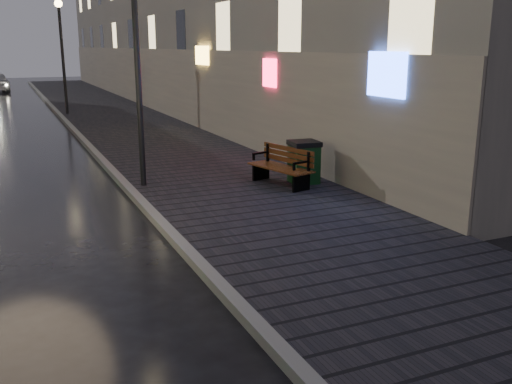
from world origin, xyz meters
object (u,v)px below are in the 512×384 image
lamp_far (62,43)px  bench (283,166)px  lamp_near (136,40)px  trash_bin (304,162)px

lamp_far → bench: bearing=-80.1°
lamp_near → bench: (3.03, -1.31, -2.89)m
trash_bin → lamp_near: bearing=165.6°
lamp_far → lamp_near: bearing=-90.0°
lamp_near → bench: 4.39m
lamp_near → trash_bin: (3.60, -1.32, -2.82)m
trash_bin → bench: bearing=-175.4°
bench → trash_bin: (0.56, -0.01, 0.06)m
lamp_far → bench: size_ratio=2.84×
bench → trash_bin: bearing=-15.2°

